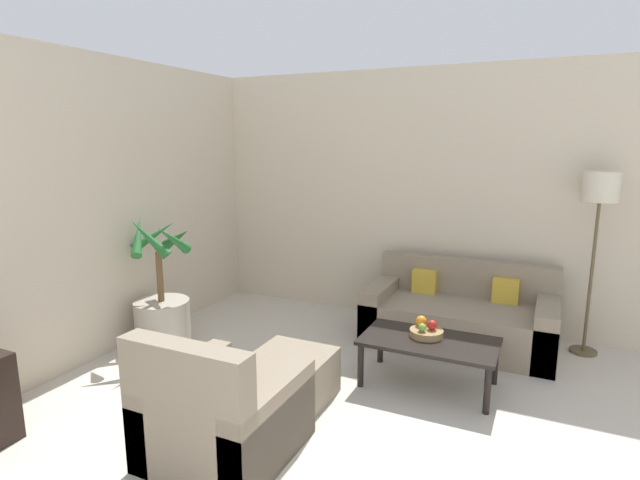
{
  "coord_description": "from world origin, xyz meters",
  "views": [
    {
      "loc": [
        0.41,
        0.64,
        1.95
      ],
      "look_at": [
        -1.62,
        4.96,
        1.0
      ],
      "focal_mm": 28.0,
      "sensor_mm": 36.0,
      "label": 1
    }
  ],
  "objects_px": {
    "apple_red": "(432,325)",
    "armchair": "(222,415)",
    "orange_fruit": "(421,321)",
    "coffee_table": "(429,345)",
    "ottoman": "(292,376)",
    "apple_green": "(422,328)",
    "floor_lamp": "(600,200)",
    "sofa_loveseat": "(459,317)",
    "potted_palm": "(162,309)",
    "fruit_bowl": "(426,333)"
  },
  "relations": [
    {
      "from": "sofa_loveseat",
      "to": "coffee_table",
      "type": "distance_m",
      "value": 1.0
    },
    {
      "from": "floor_lamp",
      "to": "apple_green",
      "type": "relative_size",
      "value": 24.77
    },
    {
      "from": "potted_palm",
      "to": "armchair",
      "type": "height_order",
      "value": "potted_palm"
    },
    {
      "from": "coffee_table",
      "to": "apple_red",
      "type": "xyz_separation_m",
      "value": [
        0.0,
        0.08,
        0.14
      ]
    },
    {
      "from": "coffee_table",
      "to": "ottoman",
      "type": "xyz_separation_m",
      "value": [
        -0.9,
        -0.65,
        -0.16
      ]
    },
    {
      "from": "coffee_table",
      "to": "apple_green",
      "type": "xyz_separation_m",
      "value": [
        -0.06,
        0.0,
        0.14
      ]
    },
    {
      "from": "apple_red",
      "to": "apple_green",
      "type": "xyz_separation_m",
      "value": [
        -0.06,
        -0.07,
        -0.01
      ]
    },
    {
      "from": "coffee_table",
      "to": "apple_red",
      "type": "height_order",
      "value": "apple_red"
    },
    {
      "from": "ottoman",
      "to": "armchair",
      "type": "bearing_deg",
      "value": -93.86
    },
    {
      "from": "fruit_bowl",
      "to": "orange_fruit",
      "type": "distance_m",
      "value": 0.11
    },
    {
      "from": "apple_green",
      "to": "fruit_bowl",
      "type": "bearing_deg",
      "value": 67.98
    },
    {
      "from": "floor_lamp",
      "to": "fruit_bowl",
      "type": "relative_size",
      "value": 6.25
    },
    {
      "from": "armchair",
      "to": "ottoman",
      "type": "xyz_separation_m",
      "value": [
        0.05,
        0.81,
        -0.1
      ]
    },
    {
      "from": "orange_fruit",
      "to": "ottoman",
      "type": "xyz_separation_m",
      "value": [
        -0.8,
        -0.77,
        -0.31
      ]
    },
    {
      "from": "apple_red",
      "to": "armchair",
      "type": "xyz_separation_m",
      "value": [
        -0.95,
        -1.54,
        -0.21
      ]
    },
    {
      "from": "floor_lamp",
      "to": "ottoman",
      "type": "height_order",
      "value": "floor_lamp"
    },
    {
      "from": "apple_green",
      "to": "armchair",
      "type": "xyz_separation_m",
      "value": [
        -0.89,
        -1.47,
        -0.2
      ]
    },
    {
      "from": "apple_red",
      "to": "orange_fruit",
      "type": "relative_size",
      "value": 0.9
    },
    {
      "from": "orange_fruit",
      "to": "armchair",
      "type": "distance_m",
      "value": 1.81
    },
    {
      "from": "sofa_loveseat",
      "to": "ottoman",
      "type": "distance_m",
      "value": 1.91
    },
    {
      "from": "ottoman",
      "to": "apple_green",
      "type": "bearing_deg",
      "value": 38.28
    },
    {
      "from": "coffee_table",
      "to": "fruit_bowl",
      "type": "relative_size",
      "value": 3.94
    },
    {
      "from": "floor_lamp",
      "to": "fruit_bowl",
      "type": "height_order",
      "value": "floor_lamp"
    },
    {
      "from": "fruit_bowl",
      "to": "ottoman",
      "type": "distance_m",
      "value": 1.14
    },
    {
      "from": "apple_green",
      "to": "floor_lamp",
      "type": "bearing_deg",
      "value": 45.27
    },
    {
      "from": "potted_palm",
      "to": "floor_lamp",
      "type": "xyz_separation_m",
      "value": [
        3.69,
        1.53,
        1.08
      ]
    },
    {
      "from": "potted_palm",
      "to": "orange_fruit",
      "type": "distance_m",
      "value": 2.45
    },
    {
      "from": "fruit_bowl",
      "to": "armchair",
      "type": "bearing_deg",
      "value": -120.84
    },
    {
      "from": "sofa_loveseat",
      "to": "fruit_bowl",
      "type": "relative_size",
      "value": 6.5
    },
    {
      "from": "fruit_bowl",
      "to": "orange_fruit",
      "type": "xyz_separation_m",
      "value": [
        -0.06,
        0.06,
        0.07
      ]
    },
    {
      "from": "apple_green",
      "to": "armchair",
      "type": "distance_m",
      "value": 1.73
    },
    {
      "from": "sofa_loveseat",
      "to": "apple_green",
      "type": "height_order",
      "value": "sofa_loveseat"
    },
    {
      "from": "coffee_table",
      "to": "armchair",
      "type": "xyz_separation_m",
      "value": [
        -0.95,
        -1.46,
        -0.07
      ]
    },
    {
      "from": "potted_palm",
      "to": "apple_green",
      "type": "distance_m",
      "value": 2.47
    },
    {
      "from": "coffee_table",
      "to": "sofa_loveseat",
      "type": "bearing_deg",
      "value": 86.19
    },
    {
      "from": "sofa_loveseat",
      "to": "orange_fruit",
      "type": "distance_m",
      "value": 0.92
    },
    {
      "from": "apple_green",
      "to": "ottoman",
      "type": "relative_size",
      "value": 0.12
    },
    {
      "from": "apple_red",
      "to": "orange_fruit",
      "type": "bearing_deg",
      "value": 156.83
    },
    {
      "from": "potted_palm",
      "to": "apple_green",
      "type": "height_order",
      "value": "potted_palm"
    },
    {
      "from": "sofa_loveseat",
      "to": "orange_fruit",
      "type": "bearing_deg",
      "value": -100.68
    },
    {
      "from": "sofa_loveseat",
      "to": "fruit_bowl",
      "type": "height_order",
      "value": "sofa_loveseat"
    },
    {
      "from": "floor_lamp",
      "to": "coffee_table",
      "type": "distance_m",
      "value": 2.04
    },
    {
      "from": "potted_palm",
      "to": "orange_fruit",
      "type": "relative_size",
      "value": 14.41
    },
    {
      "from": "fruit_bowl",
      "to": "apple_green",
      "type": "xyz_separation_m",
      "value": [
        -0.02,
        -0.06,
        0.06
      ]
    },
    {
      "from": "coffee_table",
      "to": "fruit_bowl",
      "type": "xyz_separation_m",
      "value": [
        -0.04,
        0.06,
        0.07
      ]
    },
    {
      "from": "floor_lamp",
      "to": "apple_green",
      "type": "xyz_separation_m",
      "value": [
        -1.24,
        -1.25,
        -0.95
      ]
    },
    {
      "from": "potted_palm",
      "to": "ottoman",
      "type": "relative_size",
      "value": 2.23
    },
    {
      "from": "coffee_table",
      "to": "armchair",
      "type": "bearing_deg",
      "value": -122.97
    },
    {
      "from": "sofa_loveseat",
      "to": "apple_green",
      "type": "xyz_separation_m",
      "value": [
        -0.13,
        -0.99,
        0.22
      ]
    },
    {
      "from": "floor_lamp",
      "to": "apple_red",
      "type": "xyz_separation_m",
      "value": [
        -1.17,
        -1.18,
        -0.95
      ]
    }
  ]
}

